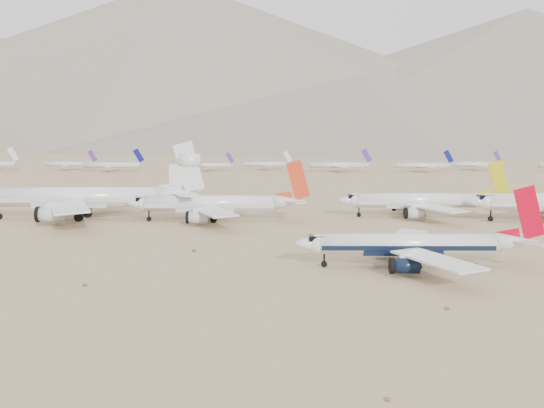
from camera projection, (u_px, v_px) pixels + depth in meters
The scene contains 8 objects.
ground at pixel (347, 266), 112.17m from camera, with size 7000.00×7000.00×0.00m, color #977757.
main_airliner at pixel (417, 245), 111.12m from camera, with size 43.22×42.21×15.25m.
row2_gold_tail at pixel (422, 201), 179.50m from camera, with size 47.79×46.74×17.02m.
row2_orange_tail at pixel (217, 204), 170.40m from camera, with size 48.86×47.80×17.43m.
row2_white_trijet at pixel (88, 197), 174.05m from camera, with size 63.90×62.45×22.64m.
distant_storage_row at pixel (275, 165), 408.06m from camera, with size 512.72×55.87×13.91m.
mountain_range at pixel (305, 77), 1727.52m from camera, with size 7354.00×3024.00×470.00m.
desert_scrub at pixel (354, 313), 82.01m from camera, with size 261.14×121.67×0.63m.
Camera 1 is at (-13.30, -110.21, 24.24)m, focal length 40.00 mm.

